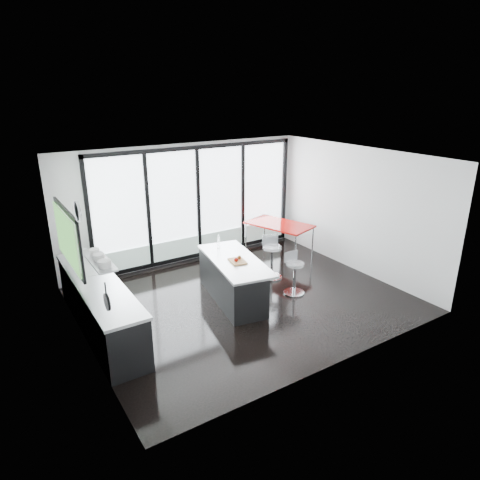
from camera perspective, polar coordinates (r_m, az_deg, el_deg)
floor at (r=8.56m, az=0.52°, el=-7.96°), size 6.00×5.00×0.00m
ceiling at (r=7.67m, az=0.59°, el=10.89°), size 6.00×5.00×0.00m
wall_back at (r=10.22m, az=-5.75°, el=4.27°), size 6.00×0.09×2.80m
wall_front at (r=6.22m, az=13.30°, el=-5.34°), size 6.00×0.00×2.80m
wall_left at (r=7.14m, az=-21.14°, el=-1.43°), size 0.26×5.00×2.80m
wall_right at (r=9.90m, az=15.29°, el=3.92°), size 0.00×5.00×2.80m
counter_cabinets at (r=7.74m, az=-18.16°, el=-8.33°), size 0.69×3.24×1.36m
island at (r=8.41m, az=-1.10°, el=-5.25°), size 1.22×2.18×1.09m
bar_stool_near at (r=8.74m, az=7.28°, el=-5.07°), size 0.42×0.42×0.67m
bar_stool_far at (r=9.38m, az=4.26°, el=-2.96°), size 0.60×0.60×0.74m
red_table at (r=10.61m, az=5.19°, el=0.03°), size 1.34×1.76×0.84m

